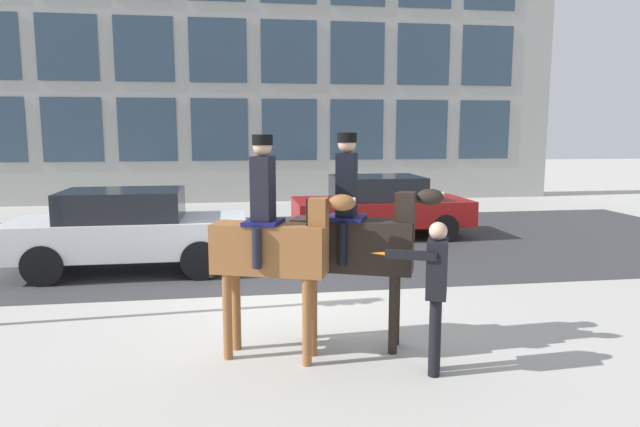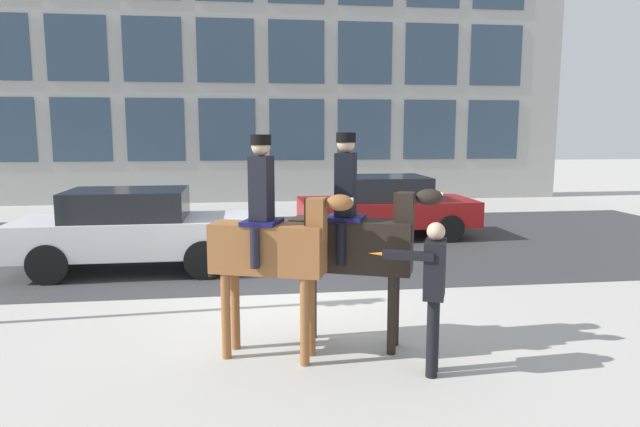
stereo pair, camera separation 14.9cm
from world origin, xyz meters
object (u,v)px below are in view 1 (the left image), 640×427
mounted_horse_lead (272,243)px  street_car_near_lane (129,229)px  mounted_horse_companion (355,239)px  street_car_far_lane (380,205)px  pedestrian_bystander (435,285)px

mounted_horse_lead → street_car_near_lane: (-2.43, 4.59, -0.57)m
mounted_horse_lead → street_car_near_lane: 5.22m
mounted_horse_companion → street_car_far_lane: bearing=94.8°
mounted_horse_lead → street_car_far_lane: 8.12m
pedestrian_bystander → street_car_far_lane: bearing=-78.0°
pedestrian_bystander → street_car_near_lane: bearing=-29.4°
pedestrian_bystander → street_car_far_lane: size_ratio=0.39×
mounted_horse_lead → street_car_far_lane: bearing=86.5°
pedestrian_bystander → street_car_far_lane: pedestrian_bystander is taller
mounted_horse_companion → pedestrian_bystander: 1.24m
pedestrian_bystander → street_car_near_lane: pedestrian_bystander is taller
mounted_horse_lead → street_car_near_lane: bearing=138.1°
mounted_horse_companion → street_car_near_lane: bearing=150.3°
mounted_horse_companion → pedestrian_bystander: size_ratio=1.55×
street_car_far_lane → mounted_horse_companion: bearing=-107.0°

